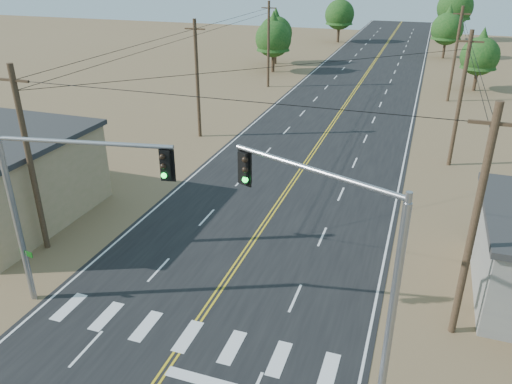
% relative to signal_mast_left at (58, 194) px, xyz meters
% --- Properties ---
extents(road, '(15.00, 200.00, 0.02)m').
position_rel_signal_mast_left_xyz_m(road, '(5.85, 21.55, -5.54)').
color(road, black).
rests_on(road, ground).
extents(utility_pole_left_near, '(1.80, 0.30, 10.00)m').
position_rel_signal_mast_left_xyz_m(utility_pole_left_near, '(-4.65, 3.55, -0.43)').
color(utility_pole_left_near, '#4C3826').
rests_on(utility_pole_left_near, ground).
extents(utility_pole_left_mid, '(1.80, 0.30, 10.00)m').
position_rel_signal_mast_left_xyz_m(utility_pole_left_mid, '(-4.65, 23.55, -0.43)').
color(utility_pole_left_mid, '#4C3826').
rests_on(utility_pole_left_mid, ground).
extents(utility_pole_left_far, '(1.80, 0.30, 10.00)m').
position_rel_signal_mast_left_xyz_m(utility_pole_left_far, '(-4.65, 43.55, -0.43)').
color(utility_pole_left_far, '#4C3826').
rests_on(utility_pole_left_far, ground).
extents(utility_pole_right_near, '(1.80, 0.30, 10.00)m').
position_rel_signal_mast_left_xyz_m(utility_pole_right_near, '(16.35, 3.55, -0.43)').
color(utility_pole_right_near, '#4C3826').
rests_on(utility_pole_right_near, ground).
extents(utility_pole_right_mid, '(1.80, 0.30, 10.00)m').
position_rel_signal_mast_left_xyz_m(utility_pole_right_mid, '(16.35, 23.55, -0.43)').
color(utility_pole_right_mid, '#4C3826').
rests_on(utility_pole_right_mid, ground).
extents(utility_pole_right_far, '(1.80, 0.30, 10.00)m').
position_rel_signal_mast_left_xyz_m(utility_pole_right_far, '(16.35, 43.55, -0.43)').
color(utility_pole_right_far, '#4C3826').
rests_on(utility_pole_right_far, ground).
extents(signal_mast_left, '(7.38, 1.56, 8.12)m').
position_rel_signal_mast_left_xyz_m(signal_mast_left, '(0.00, 0.00, 0.00)').
color(signal_mast_left, gray).
rests_on(signal_mast_left, ground).
extents(signal_mast_right, '(6.42, 2.78, 8.36)m').
position_rel_signal_mast_left_xyz_m(signal_mast_right, '(12.03, -0.61, 0.10)').
color(signal_mast_right, gray).
rests_on(signal_mast_right, ground).
extents(street_sign, '(0.78, 0.15, 2.66)m').
position_rel_signal_mast_left_xyz_m(street_sign, '(-1.95, -0.45, -3.77)').
color(street_sign, gray).
rests_on(street_sign, ground).
extents(tree_left_near, '(4.90, 4.90, 8.17)m').
position_rel_signal_mast_left_xyz_m(tree_left_near, '(-6.71, 52.21, -0.55)').
color(tree_left_near, '#3F2D1E').
rests_on(tree_left_near, ground).
extents(tree_left_mid, '(4.85, 4.85, 8.08)m').
position_rel_signal_mast_left_xyz_m(tree_left_mid, '(-8.15, 58.03, -0.61)').
color(tree_left_mid, '#3F2D1E').
rests_on(tree_left_mid, ground).
extents(tree_left_far, '(5.39, 5.39, 8.99)m').
position_rel_signal_mast_left_xyz_m(tree_left_far, '(-3.15, 82.37, -0.05)').
color(tree_left_far, '#3F2D1E').
rests_on(tree_left_far, ground).
extents(tree_right_near, '(4.42, 4.42, 7.36)m').
position_rel_signal_mast_left_xyz_m(tree_right_near, '(19.34, 49.72, -1.04)').
color(tree_right_near, '#3F2D1E').
rests_on(tree_right_near, ground).
extents(tree_right_mid, '(4.87, 4.87, 8.11)m').
position_rel_signal_mast_left_xyz_m(tree_right_mid, '(15.75, 71.13, -0.58)').
color(tree_right_mid, '#3F2D1E').
rests_on(tree_right_mid, ground).
extents(tree_right_far, '(6.58, 6.58, 10.96)m').
position_rel_signal_mast_left_xyz_m(tree_right_far, '(17.00, 91.79, 1.16)').
color(tree_right_far, '#3F2D1E').
rests_on(tree_right_far, ground).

